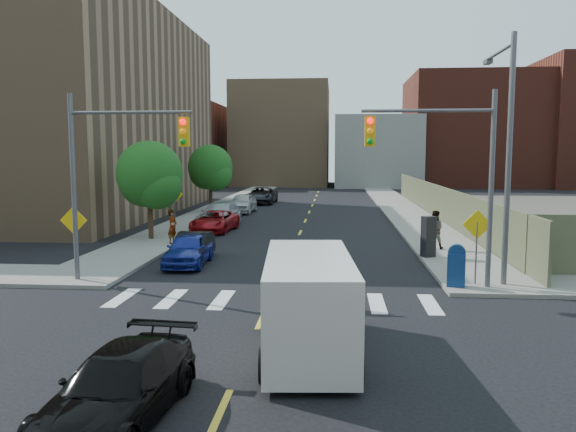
% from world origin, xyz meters
% --- Properties ---
extents(ground, '(160.00, 160.00, 0.00)m').
position_xyz_m(ground, '(0.00, 0.00, 0.00)').
color(ground, black).
rests_on(ground, ground).
extents(sidewalk_nw, '(3.50, 73.00, 0.15)m').
position_xyz_m(sidewalk_nw, '(-7.75, 41.50, 0.07)').
color(sidewalk_nw, gray).
rests_on(sidewalk_nw, ground).
extents(sidewalk_ne, '(3.50, 73.00, 0.15)m').
position_xyz_m(sidewalk_ne, '(7.75, 41.50, 0.07)').
color(sidewalk_ne, gray).
rests_on(sidewalk_ne, ground).
extents(fence_north, '(0.12, 44.00, 2.50)m').
position_xyz_m(fence_north, '(9.60, 28.00, 1.25)').
color(fence_north, '#5D6144').
rests_on(fence_north, ground).
extents(building_nw, '(22.00, 30.00, 16.00)m').
position_xyz_m(building_nw, '(-22.00, 30.00, 8.00)').
color(building_nw, '#8C6B4C').
rests_on(building_nw, ground).
extents(bg_bldg_west, '(14.00, 18.00, 12.00)m').
position_xyz_m(bg_bldg_west, '(-22.00, 70.00, 6.00)').
color(bg_bldg_west, '#592319').
rests_on(bg_bldg_west, ground).
extents(bg_bldg_midwest, '(14.00, 16.00, 15.00)m').
position_xyz_m(bg_bldg_midwest, '(-6.00, 72.00, 7.50)').
color(bg_bldg_midwest, '#8C6B4C').
rests_on(bg_bldg_midwest, ground).
extents(bg_bldg_center, '(12.00, 16.00, 10.00)m').
position_xyz_m(bg_bldg_center, '(8.00, 70.00, 5.00)').
color(bg_bldg_center, gray).
rests_on(bg_bldg_center, ground).
extents(bg_bldg_east, '(18.00, 18.00, 16.00)m').
position_xyz_m(bg_bldg_east, '(22.00, 72.00, 8.00)').
color(bg_bldg_east, '#592319').
rests_on(bg_bldg_east, ground).
extents(signal_nw, '(4.59, 0.30, 7.00)m').
position_xyz_m(signal_nw, '(-5.98, 6.00, 4.53)').
color(signal_nw, '#59595E').
rests_on(signal_nw, ground).
extents(signal_ne, '(4.59, 0.30, 7.00)m').
position_xyz_m(signal_ne, '(5.98, 6.00, 4.53)').
color(signal_ne, '#59595E').
rests_on(signal_ne, ground).
extents(streetlight_ne, '(0.25, 3.70, 9.00)m').
position_xyz_m(streetlight_ne, '(8.20, 6.90, 5.22)').
color(streetlight_ne, '#59595E').
rests_on(streetlight_ne, ground).
extents(warn_sign_nw, '(1.06, 0.06, 2.83)m').
position_xyz_m(warn_sign_nw, '(-7.80, 6.50, 1.99)').
color(warn_sign_nw, '#59595E').
rests_on(warn_sign_nw, ground).
extents(warn_sign_ne, '(1.06, 0.06, 2.83)m').
position_xyz_m(warn_sign_ne, '(7.20, 6.50, 1.99)').
color(warn_sign_ne, '#59595E').
rests_on(warn_sign_ne, ground).
extents(warn_sign_midwest, '(1.06, 0.06, 2.83)m').
position_xyz_m(warn_sign_midwest, '(-7.80, 20.00, 1.99)').
color(warn_sign_midwest, '#59595E').
rests_on(warn_sign_midwest, ground).
extents(tree_west_near, '(3.66, 3.64, 5.52)m').
position_xyz_m(tree_west_near, '(-8.00, 16.05, 3.48)').
color(tree_west_near, '#332114').
rests_on(tree_west_near, ground).
extents(tree_west_far, '(3.66, 3.64, 5.52)m').
position_xyz_m(tree_west_far, '(-8.00, 31.05, 3.48)').
color(tree_west_far, '#332114').
rests_on(tree_west_far, ground).
extents(parked_car_blue, '(1.74, 4.12, 1.39)m').
position_xyz_m(parked_car_blue, '(-4.20, 9.64, 0.70)').
color(parked_car_blue, navy).
rests_on(parked_car_blue, ground).
extents(parked_car_black, '(1.54, 4.02, 1.31)m').
position_xyz_m(parked_car_black, '(-4.20, 10.34, 0.65)').
color(parked_car_black, black).
rests_on(parked_car_black, ground).
extents(parked_car_red, '(2.56, 4.83, 1.29)m').
position_xyz_m(parked_car_red, '(-5.30, 19.95, 0.65)').
color(parked_car_red, '#A61017').
rests_on(parked_car_red, ground).
extents(parked_car_silver, '(2.51, 5.52, 1.57)m').
position_xyz_m(parked_car_silver, '(-5.50, 22.49, 0.78)').
color(parked_car_silver, '#9FA1A6').
rests_on(parked_car_silver, ground).
extents(parked_car_white, '(2.02, 4.69, 1.58)m').
position_xyz_m(parked_car_white, '(-5.40, 31.00, 0.79)').
color(parked_car_white, '#BDBDBD').
rests_on(parked_car_white, ground).
extents(parked_car_maroon, '(1.56, 3.86, 1.25)m').
position_xyz_m(parked_car_maroon, '(-5.50, 32.53, 0.62)').
color(parked_car_maroon, '#3E110C').
rests_on(parked_car_maroon, ground).
extents(parked_car_grey, '(2.75, 5.67, 1.56)m').
position_xyz_m(parked_car_grey, '(-4.95, 39.45, 0.78)').
color(parked_car_grey, black).
rests_on(parked_car_grey, ground).
extents(black_sedan, '(2.16, 4.54, 1.28)m').
position_xyz_m(black_sedan, '(-1.74, -4.48, 0.64)').
color(black_sedan, black).
rests_on(black_sedan, ground).
extents(cargo_van, '(2.52, 5.40, 2.41)m').
position_xyz_m(cargo_van, '(1.49, -0.54, 1.26)').
color(cargo_van, silver).
rests_on(cargo_van, ground).
extents(mailbox, '(0.70, 0.59, 1.51)m').
position_xyz_m(mailbox, '(6.41, 6.00, 0.88)').
color(mailbox, navy).
rests_on(mailbox, sidewalk_ne).
extents(payphone, '(0.69, 0.64, 1.85)m').
position_xyz_m(payphone, '(6.36, 11.72, 1.07)').
color(payphone, black).
rests_on(payphone, sidewalk_ne).
extents(pedestrian_west, '(0.55, 0.72, 1.77)m').
position_xyz_m(pedestrian_west, '(-6.30, 14.35, 1.04)').
color(pedestrian_west, gray).
rests_on(pedestrian_west, sidewalk_nw).
extents(pedestrian_east, '(1.01, 0.84, 1.89)m').
position_xyz_m(pedestrian_east, '(7.01, 13.98, 1.09)').
color(pedestrian_east, gray).
rests_on(pedestrian_east, sidewalk_ne).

